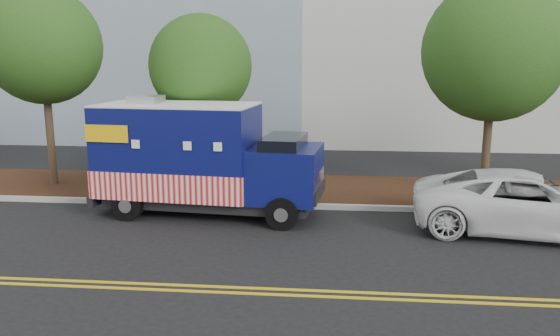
# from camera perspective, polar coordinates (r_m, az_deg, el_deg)

# --- Properties ---
(ground) EXTENTS (120.00, 120.00, 0.00)m
(ground) POSITION_cam_1_polar(r_m,az_deg,el_deg) (15.38, -7.88, -5.35)
(ground) COLOR black
(ground) RESTS_ON ground
(curb) EXTENTS (120.00, 0.18, 0.15)m
(curb) POSITION_cam_1_polar(r_m,az_deg,el_deg) (16.68, -6.78, -3.73)
(curb) COLOR #9E9E99
(curb) RESTS_ON ground
(mulch_strip) EXTENTS (120.00, 4.00, 0.15)m
(mulch_strip) POSITION_cam_1_polar(r_m,az_deg,el_deg) (18.67, -5.42, -2.06)
(mulch_strip) COLOR black
(mulch_strip) RESTS_ON ground
(centerline_near) EXTENTS (120.00, 0.10, 0.01)m
(centerline_near) POSITION_cam_1_polar(r_m,az_deg,el_deg) (11.36, -13.14, -11.73)
(centerline_near) COLOR gold
(centerline_near) RESTS_ON ground
(centerline_far) EXTENTS (120.00, 0.10, 0.01)m
(centerline_far) POSITION_cam_1_polar(r_m,az_deg,el_deg) (11.14, -13.56, -12.22)
(centerline_far) COLOR gold
(centerline_far) RESTS_ON ground
(tree_a) EXTENTS (3.85, 3.85, 6.73)m
(tree_a) POSITION_cam_1_polar(r_m,az_deg,el_deg) (20.01, -23.55, 11.60)
(tree_a) COLOR #38281C
(tree_a) RESTS_ON ground
(tree_b) EXTENTS (3.34, 3.34, 5.82)m
(tree_b) POSITION_cam_1_polar(r_m,az_deg,el_deg) (18.16, -8.28, 10.46)
(tree_b) COLOR #38281C
(tree_b) RESTS_ON ground
(tree_c) EXTENTS (4.27, 4.27, 6.77)m
(tree_c) POSITION_cam_1_polar(r_m,az_deg,el_deg) (17.86, 21.44, 11.35)
(tree_c) COLOR #38281C
(tree_c) RESTS_ON ground
(sign_post) EXTENTS (0.06, 0.06, 2.40)m
(sign_post) POSITION_cam_1_polar(r_m,az_deg,el_deg) (17.85, -19.20, 0.42)
(sign_post) COLOR #473828
(sign_post) RESTS_ON ground
(food_truck) EXTENTS (6.60, 3.00, 3.37)m
(food_truck) POSITION_cam_1_polar(r_m,az_deg,el_deg) (15.69, -8.55, 0.70)
(food_truck) COLOR black
(food_truck) RESTS_ON ground
(white_car) EXTENTS (6.05, 3.55, 1.58)m
(white_car) POSITION_cam_1_polar(r_m,az_deg,el_deg) (15.27, 24.47, -3.35)
(white_car) COLOR white
(white_car) RESTS_ON ground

